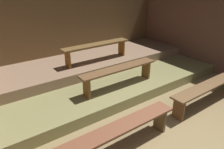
{
  "coord_description": "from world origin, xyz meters",
  "views": [
    {
      "loc": [
        -2.64,
        -1.17,
        2.36
      ],
      "look_at": [
        -0.11,
        2.34,
        0.43
      ],
      "focal_mm": 33.23,
      "sensor_mm": 36.0,
      "label": 1
    }
  ],
  "objects_px": {
    "bench_floor_right": "(210,87)",
    "bench_middle_center": "(97,47)",
    "bench_lower_center": "(119,71)",
    "bench_floor_left": "(114,134)"
  },
  "relations": [
    {
      "from": "bench_floor_right",
      "to": "bench_middle_center",
      "type": "relative_size",
      "value": 1.17
    },
    {
      "from": "bench_floor_left",
      "to": "bench_lower_center",
      "type": "height_order",
      "value": "bench_lower_center"
    },
    {
      "from": "bench_middle_center",
      "to": "bench_lower_center",
      "type": "bearing_deg",
      "value": -97.6
    },
    {
      "from": "bench_floor_right",
      "to": "bench_lower_center",
      "type": "xyz_separation_m",
      "value": [
        -1.34,
        1.35,
        0.22
      ]
    },
    {
      "from": "bench_lower_center",
      "to": "bench_middle_center",
      "type": "height_order",
      "value": "bench_middle_center"
    },
    {
      "from": "bench_floor_right",
      "to": "bench_lower_center",
      "type": "relative_size",
      "value": 1.18
    },
    {
      "from": "bench_lower_center",
      "to": "bench_floor_left",
      "type": "bearing_deg",
      "value": -129.92
    },
    {
      "from": "bench_floor_right",
      "to": "bench_middle_center",
      "type": "distance_m",
      "value": 2.82
    },
    {
      "from": "bench_floor_left",
      "to": "bench_floor_right",
      "type": "xyz_separation_m",
      "value": [
        2.47,
        0.0,
        0.0
      ]
    },
    {
      "from": "bench_floor_right",
      "to": "bench_middle_center",
      "type": "height_order",
      "value": "bench_middle_center"
    }
  ]
}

